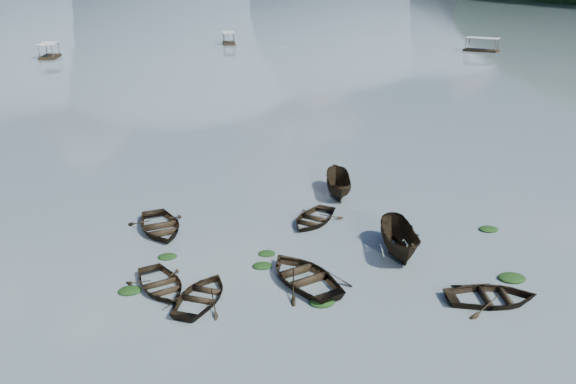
{
  "coord_description": "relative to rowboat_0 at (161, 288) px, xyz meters",
  "views": [
    {
      "loc": [
        -3.88,
        -18.36,
        13.55
      ],
      "look_at": [
        0.0,
        12.0,
        2.0
      ],
      "focal_mm": 35.0,
      "sensor_mm": 36.0,
      "label": 1
    }
  ],
  "objects": [
    {
      "name": "weed_clump_4",
      "position": [
        16.81,
        -1.29,
        0.0
      ],
      "size": [
        1.33,
        1.06,
        0.28
      ],
      "primitive_type": "ellipsoid",
      "color": "black",
      "rests_on": "ground"
    },
    {
      "name": "rowboat_5",
      "position": [
        12.24,
        2.12,
        0.0
      ],
      "size": [
        2.29,
        4.87,
        1.82
      ],
      "primitive_type": "imported",
      "rotation": [
        0.0,
        0.0,
        -0.11
      ],
      "color": "black",
      "rests_on": "ground"
    },
    {
      "name": "rowboat_4",
      "position": [
        14.89,
        -3.07,
        0.0
      ],
      "size": [
        4.42,
        3.36,
        0.86
      ],
      "primitive_type": "imported",
      "rotation": [
        0.0,
        0.0,
        1.47
      ],
      "color": "black",
      "rests_on": "ground"
    },
    {
      "name": "pontoon_right",
      "position": [
        57.19,
        88.08,
        0.0
      ],
      "size": [
        6.89,
        6.58,
        2.58
      ],
      "primitive_type": null,
      "rotation": [
        0.0,
        0.0,
        0.84
      ],
      "color": "black",
      "rests_on": "ground"
    },
    {
      "name": "rowboat_3",
      "position": [
        6.8,
        -0.22,
        0.0
      ],
      "size": [
        5.15,
        5.84,
        1.0
      ],
      "primitive_type": "imported",
      "rotation": [
        0.0,
        0.0,
        3.57
      ],
      "color": "black",
      "rests_on": "ground"
    },
    {
      "name": "rowboat_7",
      "position": [
        8.41,
        6.74,
        0.0
      ],
      "size": [
        4.7,
        4.96,
        0.84
      ],
      "primitive_type": "imported",
      "rotation": [
        0.0,
        0.0,
        5.66
      ],
      "color": "black",
      "rests_on": "ground"
    },
    {
      "name": "pontoon_left",
      "position": [
        -27.69,
        88.48,
        0.0
      ],
      "size": [
        3.13,
        6.93,
        2.61
      ],
      "primitive_type": null,
      "rotation": [
        0.0,
        0.0,
        0.04
      ],
      "color": "black",
      "rests_on": "ground"
    },
    {
      "name": "weed_clump_0",
      "position": [
        -1.41,
        -0.13,
        0.0
      ],
      "size": [
        1.08,
        0.88,
        0.23
      ],
      "primitive_type": "ellipsoid",
      "color": "black",
      "rests_on": "ground"
    },
    {
      "name": "rowboat_1",
      "position": [
        1.93,
        -1.28,
        0.0
      ],
      "size": [
        4.14,
        4.68,
        0.8
      ],
      "primitive_type": "imported",
      "rotation": [
        0.0,
        0.0,
        2.71
      ],
      "color": "black",
      "rests_on": "ground"
    },
    {
      "name": "rowboat_8",
      "position": [
        10.85,
        11.15,
        0.0
      ],
      "size": [
        2.14,
        4.49,
        1.67
      ],
      "primitive_type": "imported",
      "rotation": [
        0.0,
        0.0,
        3.02
      ],
      "color": "black",
      "rests_on": "ground"
    },
    {
      "name": "pontoon_centre",
      "position": [
        6.34,
        108.92,
        0.0
      ],
      "size": [
        2.82,
        6.65,
        2.54
      ],
      "primitive_type": null,
      "rotation": [
        0.0,
        0.0,
        0.01
      ],
      "color": "black",
      "rests_on": "ground"
    },
    {
      "name": "rowboat_6",
      "position": [
        -0.59,
        6.64,
        0.0
      ],
      "size": [
        4.46,
        5.37,
        0.96
      ],
      "primitive_type": "imported",
      "rotation": [
        0.0,
        0.0,
        0.28
      ],
      "color": "black",
      "rests_on": "ground"
    },
    {
      "name": "weed_clump_6",
      "position": [
        5.26,
        2.88,
        0.0
      ],
      "size": [
        0.91,
        0.76,
        0.19
      ],
      "primitive_type": "ellipsoid",
      "color": "black",
      "rests_on": "ground"
    },
    {
      "name": "weed_clump_5",
      "position": [
        0.07,
        3.16,
        0.0
      ],
      "size": [
        1.0,
        0.8,
        0.21
      ],
      "primitive_type": "ellipsoid",
      "color": "black",
      "rests_on": "ground"
    },
    {
      "name": "weed_clump_7",
      "position": [
        18.32,
        4.27,
        0.0
      ],
      "size": [
        1.13,
        0.9,
        0.25
      ],
      "primitive_type": "ellipsoid",
      "color": "black",
      "rests_on": "ground"
    },
    {
      "name": "weed_clump_2",
      "position": [
        7.28,
        -2.26,
        0.0
      ],
      "size": [
        1.17,
        0.94,
        0.25
      ],
      "primitive_type": "ellipsoid",
      "color": "black",
      "rests_on": "ground"
    },
    {
      "name": "weed_clump_1",
      "position": [
        4.92,
        1.52,
        0.0
      ],
      "size": [
        1.0,
        0.8,
        0.22
      ],
      "primitive_type": "ellipsoid",
      "color": "black",
      "rests_on": "ground"
    },
    {
      "name": "ground_plane",
      "position": [
        6.89,
        -5.29,
        0.0
      ],
      "size": [
        2400.0,
        2400.0,
        0.0
      ],
      "primitive_type": "plane",
      "color": "slate"
    },
    {
      "name": "weed_clump_3",
      "position": [
        13.48,
        3.66,
        0.0
      ],
      "size": [
        0.82,
        0.7,
        0.18
      ],
      "primitive_type": "ellipsoid",
      "color": "black",
      "rests_on": "ground"
    },
    {
      "name": "rowboat_0",
      "position": [
        0.0,
        0.0,
        0.0
      ],
      "size": [
        4.04,
        4.63,
        0.8
      ],
      "primitive_type": "imported",
      "rotation": [
        0.0,
        0.0,
        0.4
      ],
      "color": "black",
      "rests_on": "ground"
    }
  ]
}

